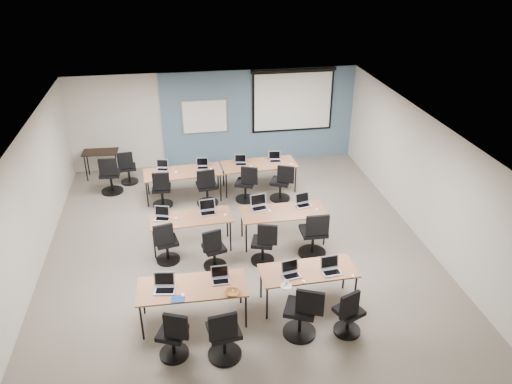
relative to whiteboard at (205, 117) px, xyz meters
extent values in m
cube|color=#6B6354|center=(0.30, -4.43, -1.45)|extent=(8.00, 9.00, 0.02)
cube|color=white|center=(0.30, -4.43, 1.25)|extent=(8.00, 9.00, 0.02)
cube|color=beige|center=(0.30, 0.07, -0.10)|extent=(8.00, 0.04, 2.70)
cube|color=beige|center=(0.30, -8.93, -0.10)|extent=(8.00, 0.04, 2.70)
cube|color=beige|center=(-3.70, -4.43, -0.10)|extent=(0.04, 9.00, 2.70)
cube|color=beige|center=(4.30, -4.43, -0.10)|extent=(0.04, 9.00, 2.70)
cube|color=#3D5977|center=(1.55, 0.04, -0.10)|extent=(5.50, 0.04, 2.70)
cube|color=#9FA8AD|center=(0.00, 0.00, 0.00)|extent=(1.28, 0.02, 0.98)
cube|color=white|center=(0.00, -0.01, 0.00)|extent=(1.20, 0.02, 0.90)
cube|color=black|center=(2.50, -0.02, 0.35)|extent=(2.32, 0.03, 1.82)
cube|color=white|center=(2.50, -0.03, 0.31)|extent=(2.20, 0.02, 1.62)
cylinder|color=black|center=(2.50, -0.03, 1.19)|extent=(2.40, 0.10, 0.10)
cube|color=brown|center=(-0.75, -6.56, -0.73)|extent=(1.84, 0.77, 0.03)
cylinder|color=black|center=(-1.61, -6.89, -1.10)|extent=(0.04, 0.04, 0.70)
cylinder|color=black|center=(0.11, -6.89, -1.10)|extent=(0.04, 0.04, 0.70)
cylinder|color=black|center=(-1.61, -6.24, -1.10)|extent=(0.04, 0.04, 0.70)
cylinder|color=black|center=(0.11, -6.24, -1.10)|extent=(0.04, 0.04, 0.70)
cube|color=#94572E|center=(1.28, -6.45, -0.73)|extent=(1.70, 0.71, 0.03)
cylinder|color=black|center=(0.49, -6.74, -1.10)|extent=(0.04, 0.04, 0.70)
cylinder|color=black|center=(2.07, -6.74, -1.10)|extent=(0.04, 0.04, 0.70)
cylinder|color=black|center=(0.49, -6.16, -1.10)|extent=(0.04, 0.04, 0.70)
cylinder|color=black|center=(2.07, -6.16, -1.10)|extent=(0.04, 0.04, 0.70)
cube|color=#AA7031|center=(-0.65, -4.26, -0.73)|extent=(1.69, 0.70, 0.03)
cylinder|color=black|center=(-1.44, -4.56, -1.10)|extent=(0.04, 0.04, 0.70)
cylinder|color=black|center=(0.13, -4.56, -1.10)|extent=(0.04, 0.04, 0.70)
cylinder|color=black|center=(-1.44, -3.97, -1.10)|extent=(0.04, 0.04, 0.70)
cylinder|color=black|center=(0.13, -3.97, -1.10)|extent=(0.04, 0.04, 0.70)
cube|color=brown|center=(1.30, -4.34, -0.73)|extent=(1.81, 0.75, 0.03)
cylinder|color=black|center=(0.45, -4.65, -1.10)|extent=(0.04, 0.04, 0.70)
cylinder|color=black|center=(2.14, -4.65, -1.10)|extent=(0.04, 0.04, 0.70)
cylinder|color=black|center=(0.45, -4.02, -1.10)|extent=(0.04, 0.04, 0.70)
cylinder|color=black|center=(2.14, -4.02, -1.10)|extent=(0.04, 0.04, 0.70)
cube|color=brown|center=(-0.73, -1.97, -0.73)|extent=(1.91, 0.80, 0.03)
cylinder|color=black|center=(-1.63, -2.31, -1.10)|extent=(0.04, 0.04, 0.70)
cylinder|color=black|center=(0.16, -2.31, -1.10)|extent=(0.04, 0.04, 0.70)
cylinder|color=black|center=(-1.63, -1.63, -1.10)|extent=(0.04, 0.04, 0.70)
cylinder|color=black|center=(0.16, -1.63, -1.10)|extent=(0.04, 0.04, 0.70)
cube|color=brown|center=(1.22, -1.83, -0.73)|extent=(1.91, 0.79, 0.03)
cylinder|color=black|center=(0.32, -2.16, -1.10)|extent=(0.04, 0.04, 0.70)
cylinder|color=black|center=(2.11, -2.16, -1.10)|extent=(0.04, 0.04, 0.70)
cylinder|color=black|center=(0.32, -1.49, -1.10)|extent=(0.04, 0.04, 0.70)
cylinder|color=black|center=(2.11, -1.49, -1.10)|extent=(0.04, 0.04, 0.70)
cube|color=silver|center=(-1.21, -6.61, -0.71)|extent=(0.35, 0.25, 0.02)
cube|color=black|center=(-1.21, -6.63, -0.70)|extent=(0.29, 0.15, 0.00)
cube|color=silver|center=(-1.21, -6.47, -0.58)|extent=(0.35, 0.06, 0.24)
cube|color=black|center=(-1.21, -6.48, -0.58)|extent=(0.31, 0.05, 0.20)
ellipsoid|color=white|center=(-0.92, -6.78, -0.71)|extent=(0.07, 0.11, 0.04)
cylinder|color=black|center=(-1.12, -7.32, -1.42)|extent=(0.47, 0.47, 0.05)
cylinder|color=black|center=(-1.12, -7.32, -1.24)|extent=(0.06, 0.06, 0.42)
cube|color=black|center=(-1.12, -7.32, -0.99)|extent=(0.42, 0.42, 0.08)
cube|color=black|center=(-1.05, -7.50, -0.71)|extent=(0.38, 0.06, 0.44)
cube|color=#B8B8C1|center=(-0.27, -6.52, -0.71)|extent=(0.30, 0.22, 0.02)
cube|color=black|center=(-0.27, -6.54, -0.70)|extent=(0.26, 0.13, 0.00)
cube|color=#B8B8C1|center=(-0.27, -6.40, -0.59)|extent=(0.30, 0.06, 0.21)
cube|color=black|center=(-0.27, -6.41, -0.59)|extent=(0.27, 0.04, 0.17)
ellipsoid|color=white|center=(-0.09, -6.77, -0.71)|extent=(0.07, 0.11, 0.04)
cylinder|color=black|center=(-0.33, -7.47, -1.42)|extent=(0.54, 0.54, 0.05)
cylinder|color=black|center=(-0.33, -7.47, -1.21)|extent=(0.06, 0.06, 0.48)
cube|color=black|center=(-0.33, -7.47, -0.93)|extent=(0.48, 0.48, 0.08)
cube|color=black|center=(-0.36, -7.69, -0.65)|extent=(0.44, 0.06, 0.44)
cube|color=#A6A6AD|center=(0.95, -6.57, -0.71)|extent=(0.31, 0.22, 0.02)
cube|color=black|center=(0.95, -6.59, -0.70)|extent=(0.26, 0.13, 0.00)
cube|color=#A6A6AD|center=(0.95, -6.45, -0.59)|extent=(0.31, 0.06, 0.21)
cube|color=black|center=(0.95, -6.46, -0.59)|extent=(0.27, 0.04, 0.17)
ellipsoid|color=white|center=(1.12, -6.77, -0.71)|extent=(0.08, 0.11, 0.03)
cylinder|color=black|center=(0.97, -7.18, -1.42)|extent=(0.56, 0.56, 0.05)
cylinder|color=black|center=(0.97, -7.18, -1.20)|extent=(0.06, 0.06, 0.50)
cube|color=black|center=(0.97, -7.18, -0.91)|extent=(0.50, 0.50, 0.08)
cube|color=black|center=(1.06, -7.39, -0.63)|extent=(0.45, 0.06, 0.44)
cube|color=#AFAFB1|center=(1.66, -6.59, -0.71)|extent=(0.33, 0.24, 0.02)
cube|color=black|center=(1.66, -6.61, -0.70)|extent=(0.28, 0.14, 0.00)
cube|color=#AFAFB1|center=(1.66, -6.46, -0.58)|extent=(0.33, 0.06, 0.23)
cube|color=black|center=(1.66, -6.47, -0.58)|extent=(0.29, 0.04, 0.19)
ellipsoid|color=white|center=(1.99, -6.76, -0.71)|extent=(0.06, 0.09, 0.03)
cylinder|color=black|center=(1.77, -7.28, -1.42)|extent=(0.46, 0.46, 0.05)
cylinder|color=black|center=(1.77, -7.28, -1.25)|extent=(0.06, 0.06, 0.41)
cube|color=black|center=(1.77, -7.28, -1.00)|extent=(0.41, 0.41, 0.08)
cube|color=black|center=(1.70, -7.45, -0.72)|extent=(0.37, 0.06, 0.44)
cube|color=silver|center=(-1.24, -4.24, -0.71)|extent=(0.31, 0.23, 0.02)
cube|color=black|center=(-1.24, -4.26, -0.70)|extent=(0.26, 0.13, 0.00)
cube|color=silver|center=(-1.24, -4.12, -0.59)|extent=(0.31, 0.06, 0.22)
cube|color=black|center=(-1.24, -4.12, -0.59)|extent=(0.27, 0.04, 0.18)
ellipsoid|color=white|center=(-0.96, -4.26, -0.71)|extent=(0.08, 0.11, 0.03)
cylinder|color=black|center=(-1.18, -4.68, -1.42)|extent=(0.49, 0.49, 0.05)
cylinder|color=black|center=(-1.18, -4.68, -1.24)|extent=(0.06, 0.06, 0.43)
cube|color=black|center=(-1.18, -4.68, -0.98)|extent=(0.43, 0.43, 0.08)
cube|color=black|center=(-1.22, -4.88, -0.70)|extent=(0.39, 0.06, 0.44)
cube|color=#AFAFAF|center=(-0.29, -4.16, -0.71)|extent=(0.34, 0.25, 0.02)
cube|color=black|center=(-0.29, -4.18, -0.70)|extent=(0.29, 0.14, 0.00)
cube|color=#AFAFAF|center=(-0.29, -4.03, -0.58)|extent=(0.34, 0.06, 0.24)
cube|color=black|center=(-0.29, -4.03, -0.58)|extent=(0.30, 0.04, 0.19)
ellipsoid|color=white|center=(0.06, -4.30, -0.71)|extent=(0.08, 0.11, 0.03)
cylinder|color=black|center=(-0.25, -5.05, -1.42)|extent=(0.46, 0.46, 0.05)
cylinder|color=black|center=(-0.25, -5.05, -1.25)|extent=(0.06, 0.06, 0.41)
cube|color=black|center=(-0.25, -5.05, -1.00)|extent=(0.41, 0.41, 0.08)
cube|color=black|center=(-0.30, -5.23, -0.72)|extent=(0.37, 0.06, 0.44)
cube|color=silver|center=(0.82, -4.14, -0.71)|extent=(0.36, 0.26, 0.02)
cube|color=black|center=(0.82, -4.16, -0.70)|extent=(0.31, 0.15, 0.00)
cube|color=silver|center=(0.82, -4.00, -0.57)|extent=(0.36, 0.07, 0.25)
cube|color=black|center=(0.82, -4.01, -0.57)|extent=(0.32, 0.05, 0.20)
ellipsoid|color=white|center=(1.02, -4.28, -0.71)|extent=(0.10, 0.12, 0.04)
cylinder|color=black|center=(0.73, -5.04, -1.42)|extent=(0.48, 0.48, 0.05)
cylinder|color=black|center=(0.73, -5.04, -1.24)|extent=(0.06, 0.06, 0.43)
cube|color=black|center=(0.73, -5.04, -0.98)|extent=(0.43, 0.43, 0.08)
cube|color=black|center=(0.79, -5.22, -0.70)|extent=(0.39, 0.06, 0.44)
cube|color=#AFAEBA|center=(1.79, -4.18, -0.71)|extent=(0.32, 0.24, 0.02)
cube|color=black|center=(1.79, -4.20, -0.70)|extent=(0.27, 0.14, 0.00)
cube|color=#AFAEBA|center=(1.79, -4.05, -0.59)|extent=(0.32, 0.06, 0.22)
cube|color=black|center=(1.79, -4.06, -0.59)|extent=(0.28, 0.04, 0.18)
ellipsoid|color=white|center=(2.02, -4.40, -0.71)|extent=(0.09, 0.12, 0.04)
cylinder|color=black|center=(1.80, -4.94, -1.42)|extent=(0.58, 0.58, 0.05)
cylinder|color=black|center=(1.80, -4.94, -1.19)|extent=(0.06, 0.06, 0.51)
cube|color=black|center=(1.80, -4.94, -0.90)|extent=(0.51, 0.51, 0.08)
cube|color=black|center=(1.81, -5.18, -0.62)|extent=(0.47, 0.06, 0.44)
cube|color=#B9B9C6|center=(-1.22, -1.79, -0.71)|extent=(0.30, 0.22, 0.02)
cube|color=black|center=(-1.22, -1.81, -0.70)|extent=(0.25, 0.13, 0.00)
cube|color=#B9B9C6|center=(-1.22, -1.67, -0.59)|extent=(0.30, 0.06, 0.21)
cube|color=black|center=(-1.22, -1.68, -0.59)|extent=(0.26, 0.04, 0.17)
ellipsoid|color=white|center=(-0.90, -1.98, -0.71)|extent=(0.08, 0.11, 0.04)
cylinder|color=black|center=(-1.28, -2.29, -1.42)|extent=(0.49, 0.49, 0.05)
cylinder|color=black|center=(-1.28, -2.29, -1.23)|extent=(0.06, 0.06, 0.44)
cube|color=black|center=(-1.28, -2.29, -0.97)|extent=(0.44, 0.44, 0.08)
cube|color=black|center=(-1.27, -2.49, -0.69)|extent=(0.40, 0.06, 0.44)
cube|color=silver|center=(-0.23, -1.85, -0.71)|extent=(0.30, 0.22, 0.02)
cube|color=black|center=(-0.23, -1.87, -0.70)|extent=(0.25, 0.13, 0.00)
cube|color=silver|center=(-0.23, -1.74, -0.59)|extent=(0.30, 0.06, 0.21)
cube|color=black|center=(-0.23, -1.74, -0.59)|extent=(0.26, 0.04, 0.17)
ellipsoid|color=white|center=(-0.04, -1.94, -0.71)|extent=(0.08, 0.11, 0.03)
cylinder|color=black|center=(-0.18, -2.39, -1.42)|extent=(0.53, 0.53, 0.05)
cylinder|color=black|center=(-0.18, -2.39, -1.22)|extent=(0.06, 0.06, 0.47)
cube|color=black|center=(-0.18, -2.39, -0.94)|extent=(0.47, 0.47, 0.08)
cube|color=black|center=(-0.21, -2.60, -0.66)|extent=(0.43, 0.06, 0.44)
cube|color=#ACABB4|center=(0.75, -1.80, -0.71)|extent=(0.30, 0.22, 0.02)
cube|color=black|center=(0.75, -1.82, -0.70)|extent=(0.25, 0.13, 0.00)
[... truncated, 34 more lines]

